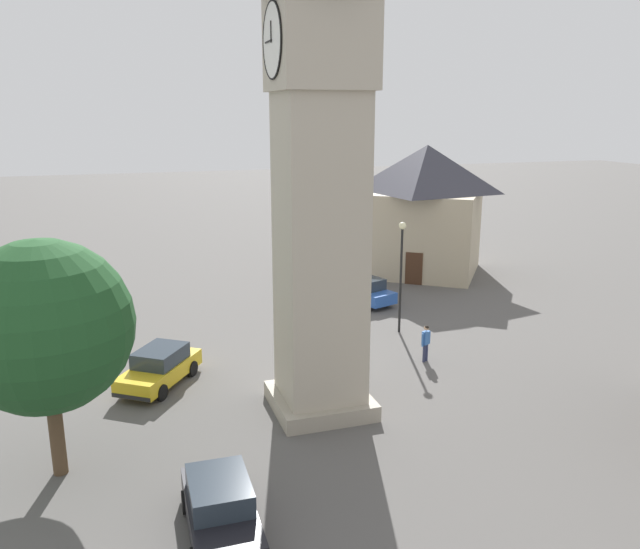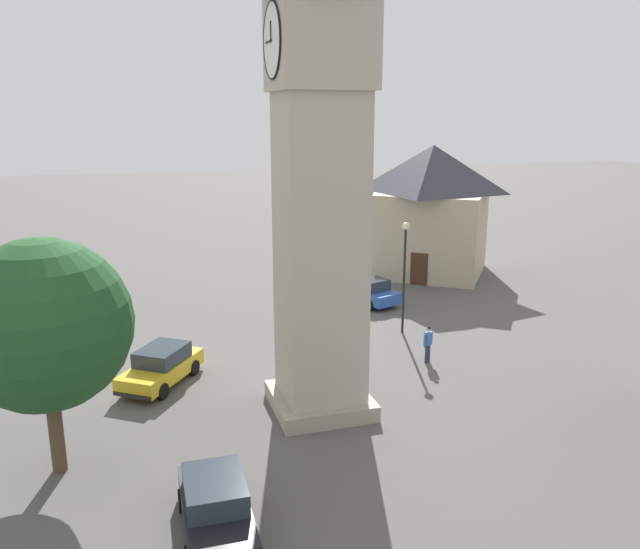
# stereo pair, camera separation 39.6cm
# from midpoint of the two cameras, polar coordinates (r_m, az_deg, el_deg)

# --- Properties ---
(ground_plane) EXTENTS (200.00, 200.00, 0.00)m
(ground_plane) POSITION_cam_midpoint_polar(r_m,az_deg,el_deg) (24.29, -0.48, -11.95)
(ground_plane) COLOR #565451
(clock_tower) EXTENTS (4.24, 4.24, 20.76)m
(clock_tower) POSITION_cam_midpoint_polar(r_m,az_deg,el_deg) (21.79, -0.55, 17.95)
(clock_tower) COLOR #A59C89
(clock_tower) RESTS_ON ground
(car_blue_kerb) EXTENTS (4.35, 3.75, 1.53)m
(car_blue_kerb) POSITION_cam_midpoint_polar(r_m,az_deg,el_deg) (26.76, -14.68, -8.08)
(car_blue_kerb) COLOR gold
(car_blue_kerb) RESTS_ON ground
(car_silver_kerb) EXTENTS (4.45, 2.97, 1.53)m
(car_silver_kerb) POSITION_cam_midpoint_polar(r_m,az_deg,el_deg) (36.79, 3.59, -1.41)
(car_silver_kerb) COLOR #2D5BB7
(car_silver_kerb) RESTS_ON ground
(car_red_corner) EXTENTS (4.15, 1.87, 1.53)m
(car_red_corner) POSITION_cam_midpoint_polar(r_m,az_deg,el_deg) (17.83, -9.63, -20.05)
(car_red_corner) COLOR black
(car_red_corner) RESTS_ON ground
(pedestrian) EXTENTS (0.36, 0.51, 1.69)m
(pedestrian) POSITION_cam_midpoint_polar(r_m,az_deg,el_deg) (28.46, 9.13, -5.86)
(pedestrian) COLOR #2D3351
(pedestrian) RESTS_ON ground
(tree) EXTENTS (5.15, 5.15, 7.35)m
(tree) POSITION_cam_midpoint_polar(r_m,az_deg,el_deg) (20.12, -24.12, -4.32)
(tree) COLOR brown
(tree) RESTS_ON ground
(building_corner_back) EXTENTS (10.11, 10.13, 8.69)m
(building_corner_back) POSITION_cam_midpoint_polar(r_m,az_deg,el_deg) (43.61, 9.21, 5.89)
(building_corner_back) COLOR tan
(building_corner_back) RESTS_ON ground
(lamp_post) EXTENTS (0.36, 0.36, 5.63)m
(lamp_post) POSITION_cam_midpoint_polar(r_m,az_deg,el_deg) (31.30, 6.99, 1.24)
(lamp_post) COLOR black
(lamp_post) RESTS_ON ground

